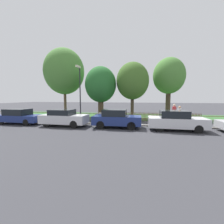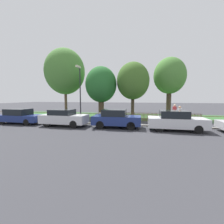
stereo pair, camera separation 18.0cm
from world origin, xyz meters
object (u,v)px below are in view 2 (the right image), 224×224
parked_car_black_saloon (64,118)px  parked_car_red_compact (176,121)px  covered_motorcycle (103,116)px  pedestrian_near_fence (180,114)px  tree_far_left (170,76)px  tree_nearest_kerb (65,72)px  pedestrian_by_lamp (174,112)px  street_lamp (80,88)px  tree_mid_park (133,81)px  tree_behind_motorcycle (101,85)px  parked_car_navy_estate (116,119)px  parked_car_silver_hatchback (20,116)px

parked_car_black_saloon → parked_car_red_compact: parked_car_red_compact is taller
covered_motorcycle → pedestrian_near_fence: pedestrian_near_fence is taller
tree_far_left → pedestrian_near_fence: 7.00m
tree_nearest_kerb → pedestrian_by_lamp: 14.24m
pedestrian_near_fence → pedestrian_by_lamp: 1.24m
covered_motorcycle → tree_far_left: 10.06m
parked_car_black_saloon → pedestrian_near_fence: (10.07, 2.41, 0.24)m
street_lamp → tree_mid_park: bearing=43.3°
tree_behind_motorcycle → parked_car_navy_estate: bearing=-62.6°
pedestrian_near_fence → street_lamp: size_ratio=0.32×
parked_car_silver_hatchback → tree_mid_park: size_ratio=0.65×
parked_car_navy_estate → pedestrian_near_fence: size_ratio=2.26×
parked_car_black_saloon → pedestrian_by_lamp: (9.86, 3.64, 0.30)m
parked_car_navy_estate → pedestrian_near_fence: pedestrian_near_fence is taller
pedestrian_near_fence → parked_car_black_saloon: bearing=-104.6°
tree_mid_park → street_lamp: bearing=-136.7°
parked_car_silver_hatchback → street_lamp: size_ratio=0.79×
parked_car_navy_estate → parked_car_silver_hatchback: bearing=178.4°
tree_behind_motorcycle → pedestrian_near_fence: tree_behind_motorcycle is taller
tree_behind_motorcycle → street_lamp: size_ratio=1.14×
covered_motorcycle → tree_behind_motorcycle: (-1.12, 3.33, 3.41)m
tree_mid_park → tree_behind_motorcycle: bearing=-174.2°
pedestrian_near_fence → parked_car_silver_hatchback: bearing=-109.8°
parked_car_silver_hatchback → parked_car_navy_estate: parked_car_navy_estate is taller
covered_motorcycle → tree_far_left: tree_far_left is taller
pedestrian_near_fence → pedestrian_by_lamp: pedestrian_by_lamp is taller
parked_car_navy_estate → tree_behind_motorcycle: size_ratio=0.64×
pedestrian_near_fence → pedestrian_by_lamp: bearing=161.7°
parked_car_red_compact → tree_mid_park: (-3.75, 6.14, 3.71)m
parked_car_red_compact → tree_nearest_kerb: tree_nearest_kerb is taller
parked_car_red_compact → pedestrian_by_lamp: size_ratio=2.25×
parked_car_black_saloon → tree_behind_motorcycle: size_ratio=0.64×
parked_car_silver_hatchback → pedestrian_near_fence: (14.88, 2.17, 0.29)m
parked_car_red_compact → street_lamp: 9.12m
tree_behind_motorcycle → street_lamp: tree_behind_motorcycle is taller
tree_nearest_kerb → tree_mid_park: tree_nearest_kerb is taller
pedestrian_near_fence → street_lamp: bearing=-114.2°
parked_car_black_saloon → tree_far_left: 13.54m
parked_car_silver_hatchback → tree_far_left: size_ratio=0.58×
tree_behind_motorcycle → pedestrian_by_lamp: tree_behind_motorcycle is taller
parked_car_navy_estate → street_lamp: 4.99m
tree_far_left → parked_car_silver_hatchback: bearing=-152.1°
parked_car_navy_estate → covered_motorcycle: 2.97m
parked_car_red_compact → tree_behind_motorcycle: tree_behind_motorcycle is taller
tree_far_left → street_lamp: (-9.20, -6.28, -1.67)m
parked_car_navy_estate → street_lamp: street_lamp is taller
parked_car_red_compact → tree_far_left: bearing=85.5°
parked_car_silver_hatchback → parked_car_black_saloon: (4.81, -0.24, 0.04)m
tree_nearest_kerb → pedestrian_near_fence: size_ratio=4.99×
covered_motorcycle → tree_mid_park: size_ratio=0.28×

